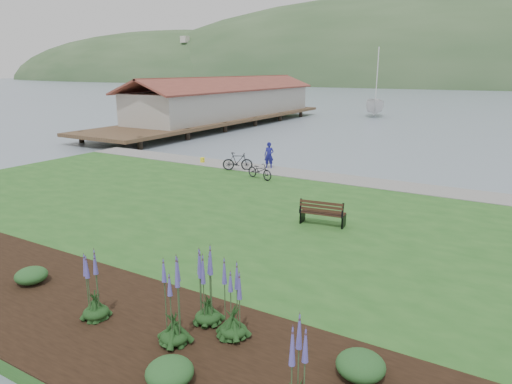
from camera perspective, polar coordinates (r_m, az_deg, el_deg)
ground at (r=20.11m, az=-0.47°, el=-2.92°), size 600.00×600.00×0.00m
lawn at (r=18.45m, az=-3.69°, el=-3.98°), size 34.00×20.00×0.40m
shoreline_path at (r=25.94m, az=7.43°, el=2.05°), size 34.00×2.20×0.03m
garden_bed at (r=11.15m, az=-13.98°, el=-16.78°), size 24.00×4.40×0.04m
pier_pavilion at (r=53.22m, az=-3.68°, el=11.24°), size 8.00×36.00×5.40m
park_bench at (r=17.67m, az=8.28°, el=-2.53°), size 1.76×0.91×1.05m
person at (r=27.54m, az=1.65°, el=4.88°), size 0.78×0.62×1.87m
bicycle_a at (r=24.90m, az=0.48°, el=2.71°), size 1.13×1.92×0.95m
bicycle_b at (r=27.07m, az=-2.32°, el=3.84°), size 1.32×1.80×1.07m
sailboat at (r=64.47m, az=14.58°, el=9.11°), size 13.64×13.77×28.74m
pannier at (r=29.59m, az=-6.71°, el=3.99°), size 0.29×0.35×0.33m
echium_0 at (r=10.16m, az=-10.36°, el=-13.62°), size 0.62×0.62×2.31m
echium_1 at (r=10.80m, az=-6.15°, el=-11.67°), size 0.62×0.62×2.18m
echium_2 at (r=8.23m, az=5.36°, el=-22.78°), size 0.62×0.62×1.99m
echium_4 at (r=11.63m, az=-19.66°, el=-11.10°), size 0.62×0.62×2.05m
echium_5 at (r=10.31m, az=-2.88°, el=-13.80°), size 0.62×0.62×2.01m
shrub_0 at (r=14.38m, az=-26.28°, el=-9.33°), size 0.88×0.88×0.44m
shrub_1 at (r=9.44m, az=-10.75°, el=-21.25°), size 0.93×0.93×0.46m
shrub_2 at (r=9.66m, az=12.95°, el=-20.37°), size 0.97×0.97×0.48m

